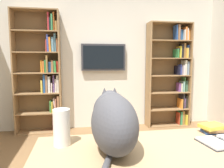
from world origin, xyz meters
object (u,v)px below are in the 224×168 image
(bookshelf_left, at_px, (173,73))
(bookshelf_right, at_px, (43,73))
(cat, at_px, (113,120))
(desk_book_stack, at_px, (213,128))
(wall_mounted_tv, at_px, (104,57))
(paper_towel_roll, at_px, (62,127))
(desk, at_px, (157,165))

(bookshelf_left, distance_m, bookshelf_right, 2.44)
(cat, bearing_deg, desk_book_stack, -168.50)
(bookshelf_right, xyz_separation_m, desk_book_stack, (-1.63, 2.39, -0.30))
(bookshelf_left, height_order, bookshelf_right, bookshelf_right)
(cat, bearing_deg, bookshelf_left, -122.49)
(bookshelf_left, xyz_separation_m, desk_book_stack, (0.82, 2.40, -0.27))
(bookshelf_left, xyz_separation_m, wall_mounted_tv, (1.35, -0.08, 0.31))
(bookshelf_right, bearing_deg, paper_towel_roll, 101.33)
(cat, distance_m, desk_book_stack, 0.85)
(bookshelf_left, xyz_separation_m, desk, (1.35, 2.60, -0.41))
(bookshelf_right, height_order, paper_towel_roll, bookshelf_right)
(wall_mounted_tv, bearing_deg, desk_book_stack, 102.27)
(bookshelf_left, relative_size, cat, 3.13)
(bookshelf_left, bearing_deg, cat, 57.51)
(paper_towel_roll, distance_m, desk_book_stack, 1.14)
(bookshelf_left, height_order, cat, bookshelf_left)
(desk_book_stack, bearing_deg, bookshelf_right, -55.79)
(paper_towel_roll, height_order, desk_book_stack, paper_towel_roll)
(wall_mounted_tv, height_order, paper_towel_roll, wall_mounted_tv)
(bookshelf_right, height_order, desk_book_stack, bookshelf_right)
(cat, xyz_separation_m, desk_book_stack, (-0.82, -0.17, -0.16))
(desk, relative_size, cat, 2.45)
(paper_towel_roll, relative_size, desk_book_stack, 1.22)
(desk, height_order, cat, cat)
(wall_mounted_tv, xyz_separation_m, cat, (0.28, 2.65, -0.42))
(bookshelf_right, distance_m, desk_book_stack, 2.91)
(wall_mounted_tv, bearing_deg, paper_towel_roll, 76.63)
(bookshelf_right, xyz_separation_m, desk, (-1.09, 2.60, -0.45))
(bookshelf_right, bearing_deg, desk_book_stack, 124.21)
(wall_mounted_tv, height_order, desk_book_stack, wall_mounted_tv)
(bookshelf_right, xyz_separation_m, cat, (-0.81, 2.56, -0.15))
(wall_mounted_tv, distance_m, desk_book_stack, 2.60)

